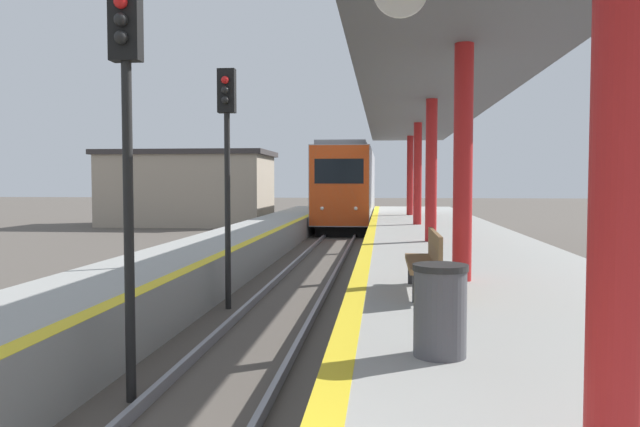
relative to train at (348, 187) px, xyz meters
The scene contains 7 objects.
train is the anchor object (origin of this frame).
signal_near 29.76m from the train, 91.86° to the right, with size 0.36×0.31×4.97m.
signal_mid 24.26m from the train, 92.74° to the right, with size 0.36×0.31×4.97m.
station_canopy 19.70m from the train, 80.04° to the right, with size 3.87×34.83×4.16m.
trash_bin 30.99m from the train, 85.19° to the right, with size 0.53×0.53×0.88m.
bench 27.57m from the train, 84.36° to the right, with size 0.44×1.94×0.92m.
station_building 9.85m from the train, behind, with size 10.16×5.88×4.53m.
Camera 1 is at (2.06, -2.29, 2.66)m, focal length 35.00 mm.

